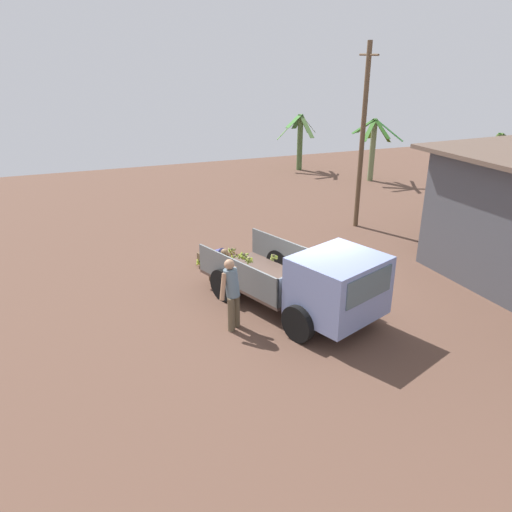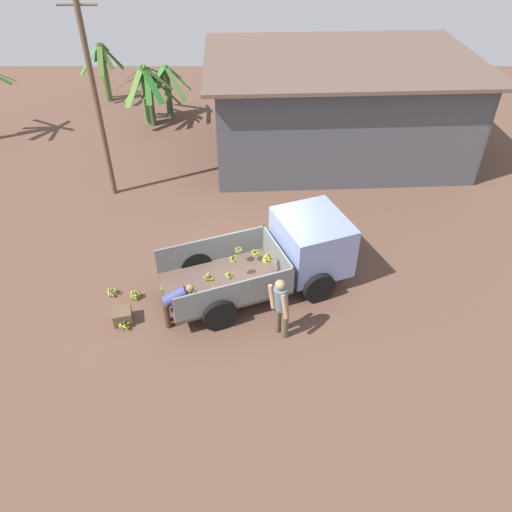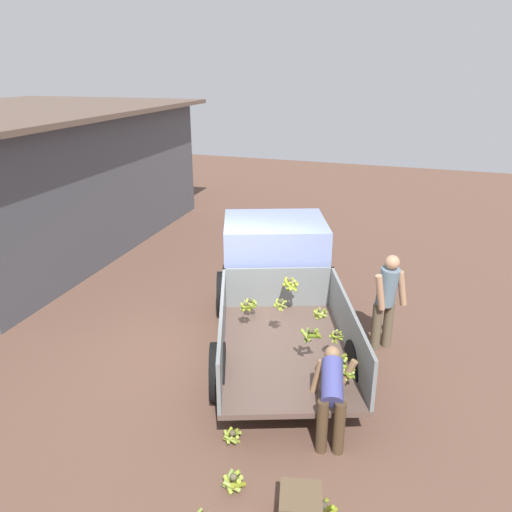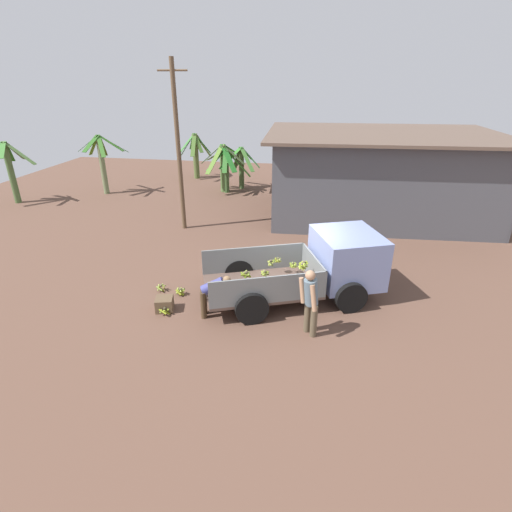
{
  "view_description": "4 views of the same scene",
  "coord_description": "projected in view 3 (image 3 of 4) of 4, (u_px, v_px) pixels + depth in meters",
  "views": [
    {
      "loc": [
        10.46,
        -5.41,
        6.09
      ],
      "look_at": [
        -0.27,
        -1.41,
        1.36
      ],
      "focal_mm": 35.0,
      "sensor_mm": 36.0,
      "label": 1
    },
    {
      "loc": [
        0.06,
        -10.67,
        9.0
      ],
      "look_at": [
        0.06,
        -0.67,
        1.1
      ],
      "focal_mm": 35.0,
      "sensor_mm": 36.0,
      "label": 2
    },
    {
      "loc": [
        -7.2,
        -2.79,
        4.59
      ],
      "look_at": [
        1.06,
        0.13,
        1.25
      ],
      "focal_mm": 35.0,
      "sensor_mm": 36.0,
      "label": 3
    },
    {
      "loc": [
        0.76,
        -10.58,
        5.81
      ],
      "look_at": [
        -0.9,
        -1.01,
        1.39
      ],
      "focal_mm": 28.0,
      "sensor_mm": 36.0,
      "label": 4
    }
  ],
  "objects": [
    {
      "name": "wooden_crate_0",
      "position": [
        300.0,
        508.0,
        5.33
      ],
      "size": [
        0.55,
        0.55,
        0.37
      ],
      "primitive_type": "cube",
      "rotation": [
        0.0,
        0.0,
        1.82
      ],
      "color": "brown",
      "rests_on": "ground"
    },
    {
      "name": "warehouse_shed",
      "position": [
        29.0,
        144.0,
        13.49
      ],
      "size": [
        10.17,
        7.4,
        3.59
      ],
      "rotation": [
        0.0,
        0.0,
        0.06
      ],
      "color": "#4B4C53",
      "rests_on": "ground"
    },
    {
      "name": "banana_bunch_on_ground_1",
      "position": [
        324.0,
        510.0,
        5.35
      ],
      "size": [
        0.27,
        0.27,
        0.24
      ],
      "color": "#403929",
      "rests_on": "ground"
    },
    {
      "name": "person_foreground_visitor",
      "position": [
        387.0,
        298.0,
        8.33
      ],
      "size": [
        0.58,
        0.6,
        1.75
      ],
      "rotation": [
        0.0,
        0.0,
        3.87
      ],
      "color": "brown",
      "rests_on": "ground"
    },
    {
      "name": "ground",
      "position": [
        243.0,
        343.0,
        8.85
      ],
      "size": [
        36.0,
        36.0,
        0.0
      ],
      "primitive_type": "plane",
      "color": "brown"
    },
    {
      "name": "person_worker_loading",
      "position": [
        332.0,
        393.0,
        6.34
      ],
      "size": [
        0.82,
        0.62,
        1.15
      ],
      "rotation": [
        0.0,
        0.0,
        0.22
      ],
      "color": "#463421",
      "rests_on": "ground"
    },
    {
      "name": "mud_patch_0",
      "position": [
        248.0,
        383.0,
        7.72
      ],
      "size": [
        1.16,
        1.16,
        0.01
      ],
      "primitive_type": "cylinder",
      "color": "black",
      "rests_on": "ground"
    },
    {
      "name": "banana_bunch_on_ground_2",
      "position": [
        232.0,
        435.0,
        6.47
      ],
      "size": [
        0.25,
        0.24,
        0.2
      ],
      "color": "brown",
      "rests_on": "ground"
    },
    {
      "name": "banana_bunch_on_ground_0",
      "position": [
        233.0,
        481.0,
        5.74
      ],
      "size": [
        0.28,
        0.28,
        0.23
      ],
      "color": "brown",
      "rests_on": "ground"
    },
    {
      "name": "cargo_truck",
      "position": [
        276.0,
        271.0,
        9.37
      ],
      "size": [
        5.21,
        3.58,
        1.84
      ],
      "rotation": [
        0.0,
        0.0,
        0.37
      ],
      "color": "brown",
      "rests_on": "ground"
    }
  ]
}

